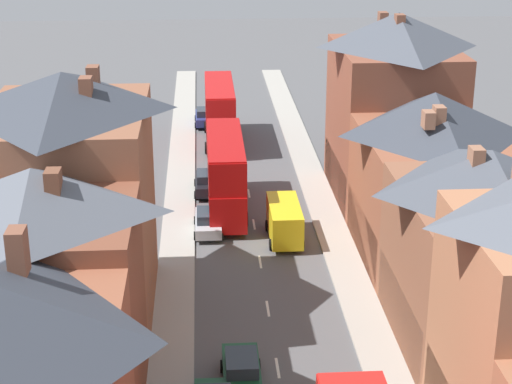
% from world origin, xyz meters
% --- Properties ---
extents(pavement_left, '(2.20, 104.00, 0.14)m').
position_xyz_m(pavement_left, '(-5.10, 38.00, 0.07)').
color(pavement_left, '#A8A399').
rests_on(pavement_left, ground).
extents(pavement_right, '(2.20, 104.00, 0.14)m').
position_xyz_m(pavement_right, '(5.10, 38.00, 0.07)').
color(pavement_right, '#A8A399').
rests_on(pavement_right, ground).
extents(centre_line_dashes, '(0.14, 97.80, 0.01)m').
position_xyz_m(centre_line_dashes, '(0.00, 36.00, 0.01)').
color(centre_line_dashes, silver).
rests_on(centre_line_dashes, ground).
extents(double_decker_bus_lead, '(2.74, 10.80, 5.30)m').
position_xyz_m(double_decker_bus_lead, '(-1.81, 61.00, 2.82)').
color(double_decker_bus_lead, red).
rests_on(double_decker_bus_lead, ground).
extents(double_decker_bus_far_approaching, '(2.74, 10.80, 5.30)m').
position_xyz_m(double_decker_bus_far_approaching, '(-1.81, 44.75, 2.82)').
color(double_decker_bus_far_approaching, '#B70F0F').
rests_on(double_decker_bus_far_approaching, ground).
extents(car_near_blue, '(1.90, 4.28, 1.66)m').
position_xyz_m(car_near_blue, '(-3.10, 48.32, 0.84)').
color(car_near_blue, black).
rests_on(car_near_blue, ground).
extents(car_near_silver, '(1.90, 4.26, 1.58)m').
position_xyz_m(car_near_silver, '(-3.10, 40.79, 0.80)').
color(car_near_silver, '#B7BABF').
rests_on(car_near_silver, ground).
extents(car_mid_black, '(1.90, 4.14, 1.69)m').
position_xyz_m(car_mid_black, '(-1.80, 22.50, 0.85)').
color(car_mid_black, '#144728').
rests_on(car_mid_black, ground).
extents(car_parked_left_b, '(1.90, 4.07, 1.63)m').
position_xyz_m(car_parked_left_b, '(-3.10, 66.68, 0.82)').
color(car_parked_left_b, navy).
rests_on(car_parked_left_b, ground).
extents(delivery_van, '(2.20, 5.20, 2.41)m').
position_xyz_m(delivery_van, '(1.80, 39.34, 1.34)').
color(delivery_van, yellow).
rests_on(delivery_van, ground).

